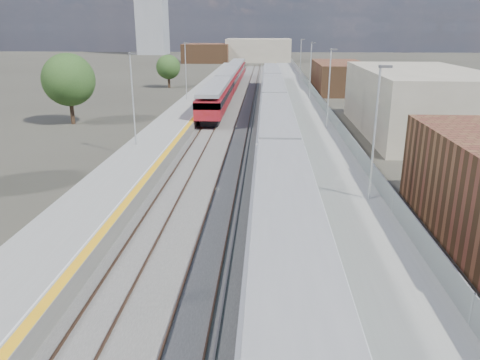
{
  "coord_description": "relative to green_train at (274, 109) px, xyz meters",
  "views": [
    {
      "loc": [
        0.6,
        -3.57,
        10.38
      ],
      "look_at": [
        -0.78,
        21.4,
        2.2
      ],
      "focal_mm": 35.0,
      "sensor_mm": 36.0,
      "label": 1
    }
  ],
  "objects": [
    {
      "name": "ground",
      "position": [
        -1.5,
        5.22,
        -2.35
      ],
      "size": [
        320.0,
        320.0,
        0.0
      ],
      "primitive_type": "plane",
      "color": "#47443A",
      "rests_on": "ground"
    },
    {
      "name": "ballast_bed",
      "position": [
        -3.75,
        7.72,
        -2.32
      ],
      "size": [
        10.5,
        155.0,
        0.06
      ],
      "primitive_type": "cube",
      "color": "#565451",
      "rests_on": "ground"
    },
    {
      "name": "tracks",
      "position": [
        -3.15,
        9.4,
        -2.24
      ],
      "size": [
        8.96,
        160.0,
        0.17
      ],
      "color": "#4C3323",
      "rests_on": "ground"
    },
    {
      "name": "platform_right",
      "position": [
        3.78,
        7.71,
        -1.81
      ],
      "size": [
        4.7,
        155.0,
        8.52
      ],
      "color": "slate",
      "rests_on": "ground"
    },
    {
      "name": "platform_left",
      "position": [
        -10.55,
        7.71,
        -1.83
      ],
      "size": [
        4.3,
        155.0,
        8.52
      ],
      "color": "slate",
      "rests_on": "ground"
    },
    {
      "name": "buildings",
      "position": [
        -19.62,
        93.82,
        8.36
      ],
      "size": [
        72.0,
        185.5,
        40.0
      ],
      "color": "brown",
      "rests_on": "ground"
    },
    {
      "name": "green_train",
      "position": [
        0.0,
        0.0,
        0.0
      ],
      "size": [
        3.02,
        84.12,
        3.33
      ],
      "color": "black",
      "rests_on": "ground"
    },
    {
      "name": "red_train",
      "position": [
        -7.0,
        29.06,
        -0.17
      ],
      "size": [
        2.91,
        58.98,
        3.67
      ],
      "color": "black",
      "rests_on": "ground"
    },
    {
      "name": "tree_b",
      "position": [
        -22.58,
        2.68,
        2.55
      ],
      "size": [
        5.74,
        5.74,
        7.78
      ],
      "color": "#382619",
      "rests_on": "ground"
    },
    {
      "name": "tree_c",
      "position": [
        -18.39,
        36.2,
        1.31
      ],
      "size": [
        4.29,
        4.29,
        5.82
      ],
      "color": "#382619",
      "rests_on": "ground"
    },
    {
      "name": "tree_d",
      "position": [
        23.26,
        27.74,
        0.96
      ],
      "size": [
        3.88,
        3.88,
        5.25
      ],
      "color": "#382619",
      "rests_on": "ground"
    }
  ]
}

